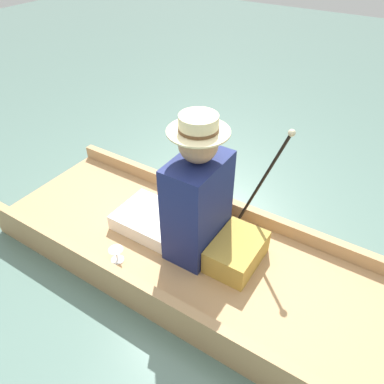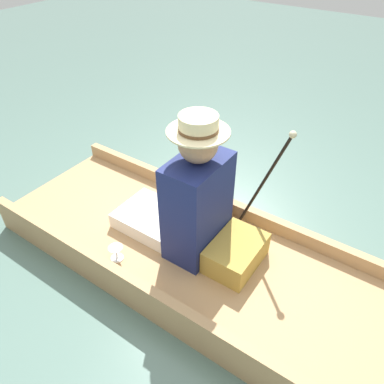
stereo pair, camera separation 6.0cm
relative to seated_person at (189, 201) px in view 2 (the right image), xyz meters
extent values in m
plane|color=slate|center=(-0.04, -0.07, -0.52)|extent=(16.00, 16.00, 0.00)
cube|color=tan|center=(-0.04, -0.07, -0.44)|extent=(1.00, 2.81, 0.16)
cube|color=tan|center=(-0.50, -0.07, -0.31)|extent=(0.06, 2.81, 0.10)
cube|color=tan|center=(0.43, -0.07, -0.31)|extent=(0.06, 2.81, 0.10)
cube|color=#B7933D|center=(0.02, -0.34, -0.28)|extent=(0.40, 0.28, 0.17)
cube|color=white|center=(0.00, 0.31, -0.31)|extent=(0.38, 0.48, 0.11)
cube|color=navy|center=(0.00, -0.07, -0.02)|extent=(0.42, 0.27, 0.68)
cube|color=beige|center=(0.00, 0.07, 0.03)|extent=(0.04, 0.01, 0.37)
cube|color=white|center=(-0.12, 0.07, 0.06)|extent=(0.02, 0.01, 0.41)
cube|color=white|center=(0.12, 0.07, 0.06)|extent=(0.02, 0.01, 0.41)
sphere|color=tan|center=(0.00, -0.07, 0.43)|extent=(0.22, 0.22, 0.22)
cylinder|color=beige|center=(0.00, -0.07, 0.50)|extent=(0.34, 0.34, 0.01)
cylinder|color=beige|center=(0.00, -0.07, 0.55)|extent=(0.21, 0.21, 0.09)
cylinder|color=brown|center=(0.00, -0.07, 0.52)|extent=(0.22, 0.22, 0.02)
ellipsoid|color=#9E754C|center=(0.35, -0.04, -0.24)|extent=(0.16, 0.13, 0.24)
sphere|color=#9E754C|center=(0.35, -0.04, -0.07)|extent=(0.14, 0.14, 0.14)
sphere|color=olive|center=(0.35, 0.02, -0.08)|extent=(0.05, 0.05, 0.05)
sphere|color=#9E754C|center=(0.31, -0.04, -0.02)|extent=(0.06, 0.06, 0.06)
sphere|color=#9E754C|center=(0.40, -0.04, -0.02)|extent=(0.06, 0.06, 0.06)
cylinder|color=#9E754C|center=(0.27, -0.04, -0.20)|extent=(0.09, 0.06, 0.10)
cylinder|color=#9E754C|center=(0.44, -0.04, -0.20)|extent=(0.09, 0.06, 0.10)
sphere|color=#9E754C|center=(0.31, -0.01, -0.33)|extent=(0.07, 0.07, 0.07)
sphere|color=#9E754C|center=(0.40, -0.01, -0.33)|extent=(0.07, 0.07, 0.07)
cylinder|color=silver|center=(-0.38, 0.30, -0.36)|extent=(0.08, 0.08, 0.01)
cylinder|color=silver|center=(-0.38, 0.30, -0.33)|extent=(0.01, 0.01, 0.05)
cone|color=silver|center=(-0.38, 0.30, -0.28)|extent=(0.09, 0.09, 0.04)
cylinder|color=black|center=(0.36, -0.32, 0.04)|extent=(0.02, 0.29, 0.80)
sphere|color=beige|center=(0.36, -0.45, 0.44)|extent=(0.04, 0.04, 0.04)
camera|label=1|loc=(-1.49, -0.98, 1.45)|focal=35.00mm
camera|label=2|loc=(-1.45, -1.03, 1.45)|focal=35.00mm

